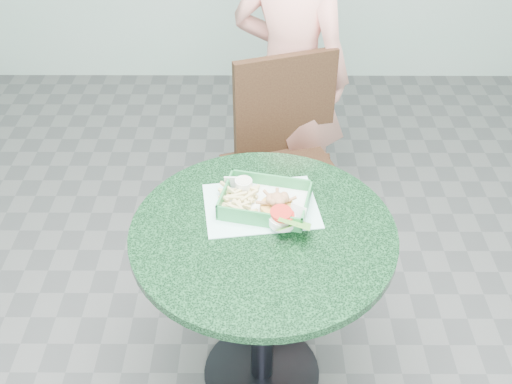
{
  "coord_description": "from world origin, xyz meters",
  "views": [
    {
      "loc": [
        -0.02,
        -1.4,
        2.04
      ],
      "look_at": [
        -0.02,
        0.1,
        0.84
      ],
      "focal_mm": 42.0,
      "sensor_mm": 36.0,
      "label": 1
    }
  ],
  "objects_px": {
    "diner_person": "(290,74)",
    "crab_sandwich": "(279,205)",
    "dining_chair": "(285,150)",
    "sauce_ramekin": "(240,191)",
    "cafe_table": "(263,271)",
    "food_basket": "(265,208)"
  },
  "relations": [
    {
      "from": "food_basket",
      "to": "cafe_table",
      "type": "bearing_deg",
      "value": -94.03
    },
    {
      "from": "cafe_table",
      "to": "dining_chair",
      "type": "distance_m",
      "value": 0.79
    },
    {
      "from": "cafe_table",
      "to": "food_basket",
      "type": "relative_size",
      "value": 3.04
    },
    {
      "from": "cafe_table",
      "to": "diner_person",
      "type": "xyz_separation_m",
      "value": [
        0.13,
        1.06,
        0.18
      ]
    },
    {
      "from": "cafe_table",
      "to": "sauce_ramekin",
      "type": "bearing_deg",
      "value": 116.83
    },
    {
      "from": "dining_chair",
      "to": "cafe_table",
      "type": "bearing_deg",
      "value": -116.03
    },
    {
      "from": "diner_person",
      "to": "food_basket",
      "type": "xyz_separation_m",
      "value": [
        -0.12,
        -0.95,
        0.01
      ]
    },
    {
      "from": "diner_person",
      "to": "dining_chair",
      "type": "bearing_deg",
      "value": 106.75
    },
    {
      "from": "diner_person",
      "to": "crab_sandwich",
      "type": "xyz_separation_m",
      "value": [
        -0.08,
        -0.97,
        0.04
      ]
    },
    {
      "from": "cafe_table",
      "to": "crab_sandwich",
      "type": "bearing_deg",
      "value": 59.19
    },
    {
      "from": "dining_chair",
      "to": "sauce_ramekin",
      "type": "xyz_separation_m",
      "value": [
        -0.18,
        -0.63,
        0.27
      ]
    },
    {
      "from": "diner_person",
      "to": "food_basket",
      "type": "relative_size",
      "value": 5.46
    },
    {
      "from": "diner_person",
      "to": "food_basket",
      "type": "bearing_deg",
      "value": 105.14
    },
    {
      "from": "diner_person",
      "to": "crab_sandwich",
      "type": "relative_size",
      "value": 14.12
    },
    {
      "from": "crab_sandwich",
      "to": "sauce_ramekin",
      "type": "distance_m",
      "value": 0.14
    },
    {
      "from": "cafe_table",
      "to": "food_basket",
      "type": "height_order",
      "value": "food_basket"
    },
    {
      "from": "cafe_table",
      "to": "sauce_ramekin",
      "type": "height_order",
      "value": "sauce_ramekin"
    },
    {
      "from": "dining_chair",
      "to": "diner_person",
      "type": "relative_size",
      "value": 0.61
    },
    {
      "from": "crab_sandwich",
      "to": "diner_person",
      "type": "bearing_deg",
      "value": 85.4
    },
    {
      "from": "dining_chair",
      "to": "diner_person",
      "type": "bearing_deg",
      "value": 65.71
    },
    {
      "from": "cafe_table",
      "to": "crab_sandwich",
      "type": "xyz_separation_m",
      "value": [
        0.05,
        0.08,
        0.22
      ]
    },
    {
      "from": "food_basket",
      "to": "crab_sandwich",
      "type": "height_order",
      "value": "crab_sandwich"
    }
  ]
}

